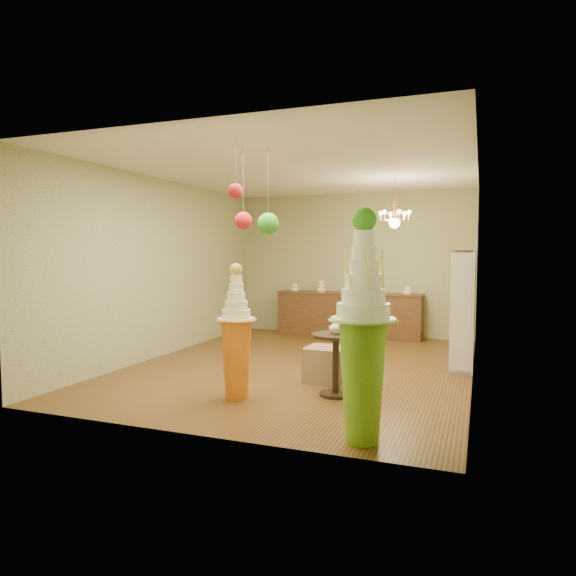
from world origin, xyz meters
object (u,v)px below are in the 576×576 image
(pedestal_green, at_px, (363,350))
(pedestal_orange, at_px, (236,347))
(sideboard, at_px, (349,314))
(round_table, at_px, (336,356))

(pedestal_green, bearing_deg, pedestal_orange, 153.43)
(pedestal_green, xyz_separation_m, pedestal_orange, (-1.73, 0.86, -0.23))
(pedestal_orange, bearing_deg, sideboard, 88.23)
(pedestal_orange, distance_m, sideboard, 4.96)
(pedestal_green, distance_m, round_table, 1.58)
(sideboard, height_order, round_table, sideboard)
(round_table, bearing_deg, pedestal_green, -65.45)
(pedestal_green, height_order, pedestal_orange, pedestal_green)
(pedestal_green, xyz_separation_m, sideboard, (-1.57, 5.82, -0.38))
(pedestal_green, relative_size, sideboard, 0.71)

